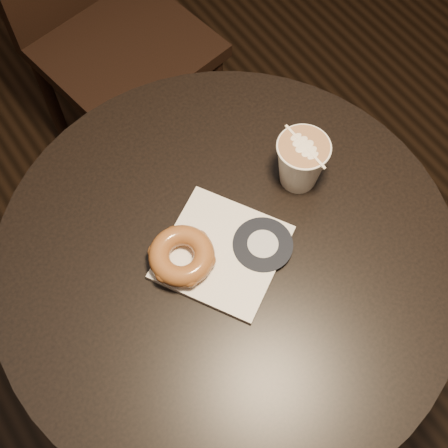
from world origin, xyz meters
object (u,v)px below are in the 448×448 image
object	(u,v)px
cafe_table	(227,301)
pastry_bag	(222,252)
doughnut	(182,256)
latte_cup	(301,163)

from	to	relation	value
cafe_table	pastry_bag	bearing A→B (deg)	129.13
cafe_table	pastry_bag	size ratio (longest dim) A/B	4.49
doughnut	latte_cup	distance (m)	0.23
doughnut	latte_cup	xyz separation A→B (m)	(0.23, 0.02, 0.02)
cafe_table	pastry_bag	distance (m)	0.20
pastry_bag	cafe_table	bearing A→B (deg)	-80.98
cafe_table	latte_cup	xyz separation A→B (m)	(0.17, 0.04, 0.24)
latte_cup	pastry_bag	bearing A→B (deg)	-167.46
cafe_table	pastry_bag	xyz separation A→B (m)	(-0.00, 0.01, 0.20)
doughnut	latte_cup	size ratio (longest dim) A/B	1.06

